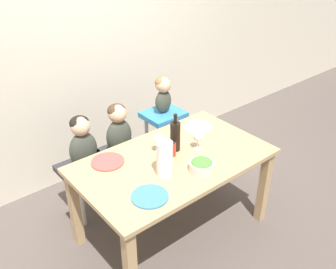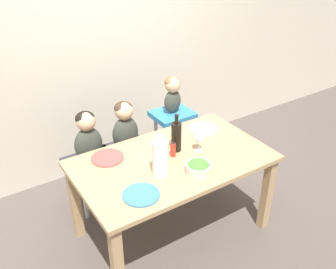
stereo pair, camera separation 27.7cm
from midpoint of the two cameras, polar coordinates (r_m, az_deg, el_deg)
The scene contains 18 objects.
ground_plane at distance 3.28m, azimuth 3.14°, elevation -14.33°, with size 14.00×14.00×0.00m, color #564C47.
wall_back at distance 3.56m, azimuth -8.47°, elevation 14.39°, with size 10.00×0.06×2.70m.
dining_table at distance 2.88m, azimuth 3.48°, elevation -5.46°, with size 1.47×0.87×0.72m.
chair_far_left at distance 3.32m, azimuth -9.26°, elevation -5.11°, with size 0.43×0.37×0.48m.
chair_far_center at distance 3.44m, azimuth -4.00°, elevation -3.35°, with size 0.43×0.37×0.48m.
chair_right_highchair at distance 3.59m, azimuth 2.88°, elevation 1.08°, with size 0.37×0.31×0.71m.
person_child_left at distance 3.15m, azimuth -9.75°, elevation -0.25°, with size 0.24×0.17×0.46m.
person_child_center at distance 3.28m, azimuth -4.21°, elevation 1.42°, with size 0.24×0.17×0.46m.
person_baby_right at distance 3.43m, azimuth 3.02°, elevation 6.51°, with size 0.17×0.15×0.35m.
wine_bottle at distance 2.87m, azimuth 4.05°, elevation -0.34°, with size 0.08×0.08×0.31m.
paper_towel_roll at distance 2.58m, azimuth 1.90°, elevation -3.78°, with size 0.11×0.11×0.26m.
wine_glass_near at distance 2.88m, azimuth 7.54°, elevation -0.66°, with size 0.08×0.08×0.16m.
wine_glass_far at distance 2.85m, azimuth 1.39°, elevation -0.80°, with size 0.08×0.08×0.16m.
salad_bowl_large at distance 2.67m, azimuth 7.64°, elevation -5.05°, with size 0.18×0.18×0.09m.
dinner_plate_front_left at distance 2.47m, azimuth -0.89°, elevation -9.28°, with size 0.25×0.25×0.01m.
dinner_plate_back_left at distance 2.84m, azimuth -6.47°, elevation -3.63°, with size 0.25×0.25×0.01m.
dinner_plate_back_right at distance 3.23m, azimuth 7.87°, elevation 0.80°, with size 0.25×0.25×0.01m.
condiment_bottle_hot_sauce at distance 2.82m, azimuth 3.59°, elevation -2.31°, with size 0.04×0.04×0.13m.
Camera 2 is at (-1.31, -1.95, 2.29)m, focal length 40.00 mm.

